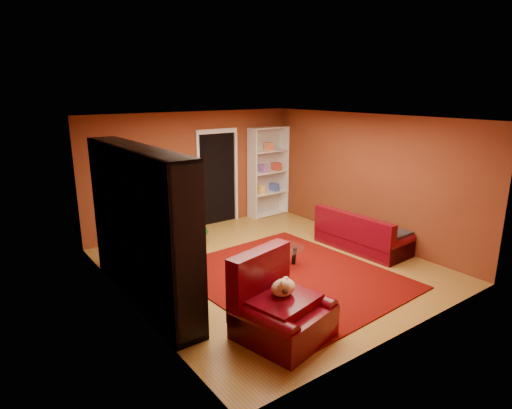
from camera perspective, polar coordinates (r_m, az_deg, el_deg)
floor at (r=7.76m, az=1.75°, el=-8.31°), size 5.00×5.50×0.05m
ceiling at (r=7.13m, az=1.93°, el=11.61°), size 5.00×5.50×0.05m
wall_back at (r=9.63m, az=-8.36°, el=4.44°), size 5.00×0.05×2.60m
wall_left at (r=6.17m, az=-17.05°, el=-2.16°), size 0.05×5.50×2.60m
wall_right at (r=9.07m, az=14.58°, el=3.45°), size 0.05×5.50×2.60m
doorway at (r=9.92m, az=-5.11°, el=3.39°), size 1.06×0.60×2.16m
rug at (r=7.32m, az=4.56°, el=-9.58°), size 3.18×3.65×0.02m
media_unit at (r=6.38m, az=-15.12°, el=-2.84°), size 0.48×3.01×2.30m
christmas_tree at (r=8.73m, az=-9.74°, el=0.26°), size 1.26×1.26×1.76m
gift_box_green at (r=8.41m, az=-8.06°, el=-5.32°), size 0.38×0.38×0.29m
gift_box_red at (r=9.48m, az=-11.13°, el=-3.36°), size 0.25×0.25×0.20m
white_bookshelf at (r=10.53m, az=1.66°, el=4.35°), size 1.05×0.42×2.24m
armchair at (r=5.52m, az=3.72°, el=-13.30°), size 1.34×1.34×0.87m
dog at (r=5.49m, az=3.66°, el=-10.99°), size 0.46×0.38×0.28m
sofa at (r=8.67m, az=14.08°, el=-3.27°), size 0.90×1.86×0.78m
coffee_table at (r=7.64m, az=3.71°, el=-6.96°), size 0.87×0.87×0.46m
acrylic_chair at (r=8.46m, az=-8.69°, el=-3.08°), size 0.53×0.56×0.89m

